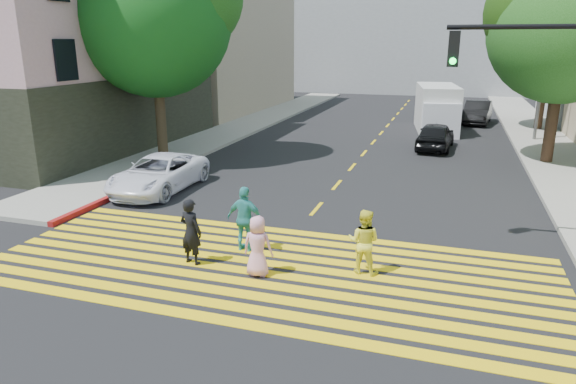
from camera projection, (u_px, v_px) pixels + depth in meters
The scene contains 23 objects.
ground at pixel (245, 292), 10.97m from camera, with size 120.00×120.00×0.00m, color black.
sidewalk_left at pixel (253, 123), 33.54m from camera, with size 3.00×40.00×0.15m, color gray.
sidewalk_right at pixel (560, 164), 22.17m from camera, with size 3.00×60.00×0.15m, color gray.
curb_red at pixel (131, 188), 18.45m from camera, with size 0.20×8.00×0.16m, color maroon.
crosswalk at pixel (266, 268), 12.13m from camera, with size 13.40×5.30×0.01m.
lane_line at pixel (385, 129), 31.53m from camera, with size 0.12×34.40×0.01m.
building_left_pink at pixel (36, 54), 25.33m from camera, with size 12.10×14.10×11.00m.
building_left_tan at pixel (190, 44), 39.83m from camera, with size 12.00×16.00×10.00m, color tan.
backdrop_block at pixel (420, 33), 53.15m from camera, with size 30.00×8.00×12.00m, color gray.
tree_left at pixel (156, 10), 21.67m from camera, with size 8.18×7.95×9.57m.
tree_right_near at pixel (569, 20), 20.73m from camera, with size 7.52×7.13×8.88m.
tree_right_far at pixel (553, 26), 29.19m from camera, with size 8.05×7.76×8.93m.
pedestrian_man at pixel (191, 232), 12.18m from camera, with size 0.59×0.39×1.63m, color black.
pedestrian_woman at pixel (364, 242), 11.70m from camera, with size 0.74×0.58×1.53m, color #F3ED3E.
pedestrian_child at pixel (258, 246), 11.58m from camera, with size 0.69×0.45×1.42m, color #E79CBA.
pedestrian_extra at pixel (245, 219), 12.95m from camera, with size 0.99×0.41×1.69m, color teal.
white_sedan at pixel (159, 174), 18.30m from camera, with size 2.09×4.54×1.26m, color white.
dark_car_near at pixel (435, 136), 25.43m from camera, with size 1.61×4.00×1.36m, color black.
silver_car at pixel (441, 105), 37.83m from camera, with size 1.89×4.64×1.35m, color #AAADB4.
dark_car_parked at pixel (477, 112), 33.56m from camera, with size 1.54×4.42×1.46m, color black.
white_van at pixel (437, 110), 30.43m from camera, with size 2.88×5.93×2.69m.
traffic_signal at pixel (569, 103), 11.76m from camera, with size 4.00×0.46×5.87m.
street_lamp at pixel (544, 38), 26.08m from camera, with size 2.10×0.58×9.32m.
Camera 1 is at (3.90, -9.17, 5.14)m, focal length 32.00 mm.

